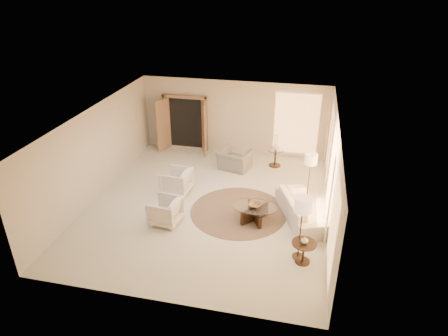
% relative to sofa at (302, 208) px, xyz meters
% --- Properties ---
extents(room, '(7.04, 8.04, 2.83)m').
position_rel_sofa_xyz_m(room, '(-2.77, 0.11, 1.06)').
color(room, beige).
rests_on(room, ground).
extents(windows_right, '(0.10, 6.40, 2.40)m').
position_rel_sofa_xyz_m(windows_right, '(0.68, 0.21, 1.01)').
color(windows_right, '#FAB164').
rests_on(windows_right, room).
extents(window_back_corner, '(1.70, 0.10, 2.40)m').
position_rel_sofa_xyz_m(window_back_corner, '(-0.47, 4.06, 1.01)').
color(window_back_corner, '#FAB164').
rests_on(window_back_corner, room).
extents(curtains_right, '(0.06, 5.20, 2.60)m').
position_rel_sofa_xyz_m(curtains_right, '(0.63, 1.11, 0.96)').
color(curtains_right, beige).
rests_on(curtains_right, room).
extents(french_doors, '(1.95, 0.66, 2.16)m').
position_rel_sofa_xyz_m(french_doors, '(-4.67, 3.93, 0.73)').
color(french_doors, '#A37855').
rests_on(french_doors, room).
extents(area_rug, '(3.56, 3.56, 0.01)m').
position_rel_sofa_xyz_m(area_rug, '(-1.81, -0.06, -0.33)').
color(area_rug, '#402D22').
rests_on(area_rug, room).
extents(sofa, '(1.69, 2.47, 0.67)m').
position_rel_sofa_xyz_m(sofa, '(0.00, 0.00, 0.00)').
color(sofa, white).
rests_on(sofa, room).
extents(armchair_left, '(0.85, 0.90, 0.85)m').
position_rel_sofa_xyz_m(armchair_left, '(-3.95, 0.67, 0.09)').
color(armchair_left, white).
rests_on(armchair_left, room).
extents(armchair_right, '(0.83, 0.88, 0.82)m').
position_rel_sofa_xyz_m(armchair_right, '(-3.71, -1.03, 0.07)').
color(armchair_right, white).
rests_on(armchair_right, room).
extents(accent_chair, '(1.21, 0.95, 0.93)m').
position_rel_sofa_xyz_m(accent_chair, '(-2.47, 2.67, 0.13)').
color(accent_chair, gray).
rests_on(accent_chair, room).
extents(coffee_table, '(1.41, 1.41, 0.46)m').
position_rel_sofa_xyz_m(coffee_table, '(-1.29, -0.40, -0.04)').
color(coffee_table, black).
rests_on(coffee_table, room).
extents(end_table, '(0.60, 0.60, 0.56)m').
position_rel_sofa_xyz_m(end_table, '(0.13, -1.92, 0.05)').
color(end_table, black).
rests_on(end_table, room).
extents(side_table, '(0.55, 0.55, 0.64)m').
position_rel_sofa_xyz_m(side_table, '(-1.09, 3.23, 0.05)').
color(side_table, '#2E2219').
rests_on(side_table, room).
extents(floor_lamp_near, '(0.38, 0.38, 1.56)m').
position_rel_sofa_xyz_m(floor_lamp_near, '(0.13, 1.07, 0.99)').
color(floor_lamp_near, '#2E2219').
rests_on(floor_lamp_near, room).
extents(floor_lamp_far, '(0.41, 0.41, 1.69)m').
position_rel_sofa_xyz_m(floor_lamp_far, '(0.01, -1.75, 1.10)').
color(floor_lamp_far, '#2E2219').
rests_on(floor_lamp_far, room).
extents(bowl, '(0.45, 0.45, 0.09)m').
position_rel_sofa_xyz_m(bowl, '(-1.29, -0.40, 0.17)').
color(bowl, brown).
rests_on(bowl, coffee_table).
extents(end_vase, '(0.20, 0.20, 0.18)m').
position_rel_sofa_xyz_m(end_vase, '(0.13, -1.92, 0.32)').
color(end_vase, silver).
rests_on(end_vase, end_table).
extents(side_vase, '(0.26, 0.26, 0.22)m').
position_rel_sofa_xyz_m(side_vase, '(-1.09, 3.23, 0.41)').
color(side_vase, silver).
rests_on(side_vase, side_table).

